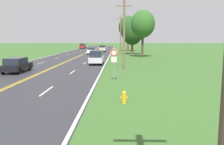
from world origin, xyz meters
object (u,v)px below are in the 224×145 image
Objects in this scene: car_silver_suv_mid_near at (97,57)px; traffic_sign at (114,57)px; tree_left_verge at (128,27)px; car_dark_blue_sedan_distant at (102,48)px; fire_hydrant at (124,97)px; tree_mid_treeline at (132,33)px; car_champagne_suv_receding at (102,48)px; tree_right_cluster at (143,24)px; car_red_suv_horizon at (83,46)px; car_black_sedan_approaching at (16,65)px; car_white_hatchback_mid_far at (92,51)px.

traffic_sign is at bearing 10.64° from car_silver_suv_mid_near.
tree_left_verge reaches higher than car_dark_blue_sedan_distant.
tree_mid_treeline is (2.80, 40.71, 4.45)m from fire_hydrant.
tree_left_verge is at bearing 86.28° from traffic_sign.
car_champagne_suv_receding is 1.12× the size of car_dark_blue_sedan_distant.
tree_right_cluster is 43.45m from car_red_suv_horizon.
fire_hydrant is at bearing -170.46° from car_red_suv_horizon.
car_red_suv_horizon is (-15.67, 30.92, -3.83)m from tree_mid_treeline.
car_champagne_suv_receding is (-7.03, -2.14, -5.68)m from tree_left_verge.
tree_left_verge is 12.55m from car_dark_blue_sedan_distant.
car_black_sedan_approaching reaches higher than car_white_hatchback_mid_far.
car_black_sedan_approaching is 1.04× the size of car_dark_blue_sedan_distant.
fire_hydrant is 52.39m from car_champagne_suv_receding.
car_dark_blue_sedan_distant is (1.00, 21.16, -0.08)m from car_white_hatchback_mid_far.
tree_right_cluster is 1.85× the size of car_red_suv_horizon.
traffic_sign is 26.22m from tree_right_cluster.
traffic_sign is 0.65× the size of car_dark_blue_sedan_distant.
car_white_hatchback_mid_far is 31.26m from car_red_suv_horizon.
car_champagne_suv_receding is at bearing 95.01° from fire_hydrant.
tree_left_verge is 2.47× the size of car_white_hatchback_mid_far.
car_dark_blue_sedan_distant is (-4.67, 55.66, -1.25)m from traffic_sign.
tree_mid_treeline is at bearing 163.39° from car_silver_suv_mid_near.
traffic_sign is 0.58× the size of car_champagne_suv_receding.
tree_mid_treeline is 1.84× the size of car_dark_blue_sedan_distant.
tree_mid_treeline reaches higher than fire_hydrant.
fire_hydrant is 6.80m from traffic_sign.
car_white_hatchback_mid_far is (-5.67, 34.50, -1.18)m from traffic_sign.
car_white_hatchback_mid_far is at bearing 98.76° from fire_hydrant.
tree_mid_treeline is at bearing -24.14° from car_black_sedan_approaching.
car_silver_suv_mid_near is at bearing -41.67° from car_black_sedan_approaching.
car_dark_blue_sedan_distant is (-7.78, 7.90, -5.87)m from tree_left_verge.
tree_right_cluster reaches higher than car_white_hatchback_mid_far.
traffic_sign is 0.30× the size of tree_right_cluster.
traffic_sign is at bearing 7.17° from car_white_hatchback_mid_far.
fire_hydrant is 15.83m from car_black_sedan_approaching.
traffic_sign is 34.99m from car_white_hatchback_mid_far.
car_dark_blue_sedan_distant reaches higher than fire_hydrant.
car_black_sedan_approaching is 29.82m from car_white_hatchback_mid_far.
traffic_sign reaches higher than car_red_suv_horizon.
traffic_sign reaches higher than car_champagne_suv_receding.
tree_left_verge reaches higher than car_black_sedan_approaching.
car_dark_blue_sedan_distant is at bearing 94.90° from fire_hydrant.
fire_hydrant is at bearing -136.18° from car_black_sedan_approaching.
fire_hydrant is 54.74m from tree_left_verge.
tree_right_cluster is 2.13× the size of car_dark_blue_sedan_distant.
fire_hydrant is 0.08× the size of tree_right_cluster.
car_champagne_suv_receding is (-4.58, 52.19, 0.59)m from fire_hydrant.
tree_mid_treeline is at bearing 85.60° from car_white_hatchback_mid_far.
car_red_suv_horizon reaches higher than car_white_hatchback_mid_far.
car_silver_suv_mid_near is 42.48m from car_dark_blue_sedan_distant.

